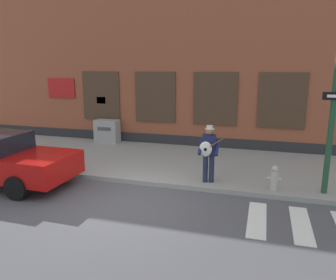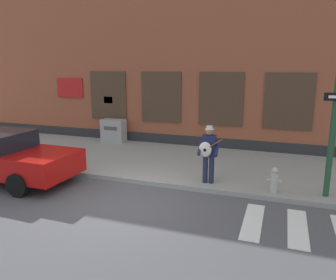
{
  "view_description": "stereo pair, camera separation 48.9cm",
  "coord_description": "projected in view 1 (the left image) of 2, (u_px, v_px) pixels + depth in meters",
  "views": [
    {
      "loc": [
        3.23,
        -7.26,
        3.47
      ],
      "look_at": [
        0.6,
        1.64,
        1.37
      ],
      "focal_mm": 35.0,
      "sensor_mm": 36.0,
      "label": 1
    },
    {
      "loc": [
        3.7,
        -7.11,
        3.47
      ],
      "look_at": [
        0.6,
        1.64,
        1.37
      ],
      "focal_mm": 35.0,
      "sensor_mm": 36.0,
      "label": 2
    }
  ],
  "objects": [
    {
      "name": "building_backdrop",
      "position": [
        195.0,
        47.0,
        15.08
      ],
      "size": [
        28.0,
        4.06,
        8.63
      ],
      "color": "brown",
      "rests_on": "ground"
    },
    {
      "name": "ground_plane",
      "position": [
        128.0,
        204.0,
        8.45
      ],
      "size": [
        160.0,
        160.0,
        0.0
      ],
      "primitive_type": "plane",
      "color": "#4C4C51"
    },
    {
      "name": "sidewalk",
      "position": [
        169.0,
        162.0,
        11.92
      ],
      "size": [
        28.0,
        4.77,
        0.14
      ],
      "color": "gray",
      "rests_on": "ground"
    },
    {
      "name": "utility_box",
      "position": [
        107.0,
        131.0,
        14.55
      ],
      "size": [
        1.06,
        0.57,
        1.01
      ],
      "color": "#9E9E9E",
      "rests_on": "sidewalk"
    },
    {
      "name": "fire_hydrant",
      "position": [
        274.0,
        178.0,
        8.92
      ],
      "size": [
        0.38,
        0.2,
        0.7
      ],
      "color": "#B2ADA8",
      "rests_on": "sidewalk"
    },
    {
      "name": "busker",
      "position": [
        208.0,
        151.0,
        9.4
      ],
      "size": [
        0.72,
        0.54,
        1.69
      ],
      "color": "#1E233D",
      "rests_on": "sidewalk"
    }
  ]
}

